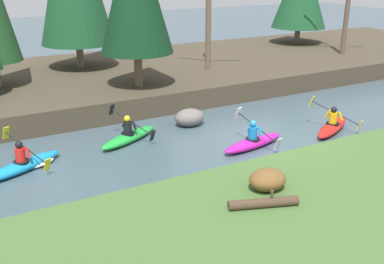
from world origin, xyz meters
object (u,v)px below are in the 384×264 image
at_px(kayaker_trailing, 129,136).
at_px(boulder_midstream, 189,117).
at_px(kayaker_middle, 254,141).
at_px(kayaker_lead, 333,126).
at_px(kayaker_far_back, 26,163).
at_px(driftwood_log, 264,203).

xyz_separation_m(kayaker_trailing, boulder_midstream, (2.70, 0.47, 0.12)).
bearing_deg(boulder_midstream, kayaker_middle, -73.11).
distance_m(kayaker_lead, kayaker_far_back, 11.09).
distance_m(kayaker_middle, kayaker_trailing, 4.45).
height_order(kayaker_middle, driftwood_log, kayaker_middle).
relative_size(kayaker_lead, kayaker_middle, 0.96).
height_order(kayaker_far_back, driftwood_log, kayaker_far_back).
height_order(kayaker_trailing, kayaker_far_back, same).
bearing_deg(kayaker_far_back, kayaker_trailing, -16.89).
height_order(kayaker_lead, kayaker_trailing, same).
bearing_deg(driftwood_log, boulder_midstream, 95.07).
xyz_separation_m(kayaker_trailing, kayaker_far_back, (-3.67, -0.68, -0.02)).
xyz_separation_m(kayaker_middle, kayaker_trailing, (-3.63, 2.58, 0.00)).
distance_m(kayaker_lead, kayaker_middle, 3.61).
distance_m(kayaker_far_back, driftwood_log, 7.63).
xyz_separation_m(kayaker_middle, kayaker_far_back, (-7.30, 1.90, -0.02)).
xyz_separation_m(kayaker_lead, kayaker_middle, (-3.60, 0.12, 0.00)).
distance_m(kayaker_trailing, kayaker_far_back, 3.73).
bearing_deg(boulder_midstream, kayaker_trailing, -170.22).
height_order(kayaker_lead, driftwood_log, kayaker_lead).
height_order(boulder_midstream, driftwood_log, driftwood_log).
bearing_deg(kayaker_middle, kayaker_far_back, 154.42).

